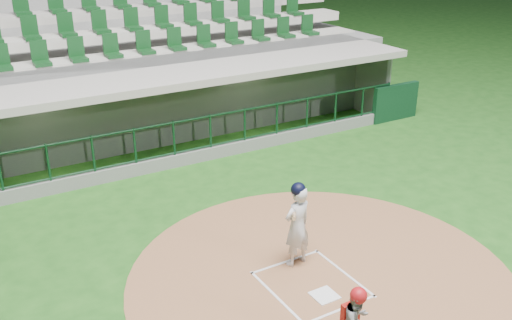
% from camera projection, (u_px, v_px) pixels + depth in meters
% --- Properties ---
extents(ground, '(120.00, 120.00, 0.00)m').
position_uv_depth(ground, '(302.00, 277.00, 10.61)').
color(ground, '#1B4C15').
rests_on(ground, ground).
extents(dirt_circle, '(7.20, 7.20, 0.01)m').
position_uv_depth(dirt_circle, '(321.00, 277.00, 10.59)').
color(dirt_circle, brown).
rests_on(dirt_circle, ground).
extents(home_plate, '(0.43, 0.43, 0.02)m').
position_uv_depth(home_plate, '(324.00, 295.00, 10.05)').
color(home_plate, white).
rests_on(home_plate, dirt_circle).
extents(batter_box_chalk, '(1.55, 1.80, 0.01)m').
position_uv_depth(batter_box_chalk, '(311.00, 284.00, 10.36)').
color(batter_box_chalk, white).
rests_on(batter_box_chalk, ground).
extents(dugout_structure, '(16.40, 3.70, 3.00)m').
position_uv_depth(dugout_structure, '(155.00, 113.00, 16.55)').
color(dugout_structure, gray).
rests_on(dugout_structure, ground).
extents(seating_deck, '(17.00, 6.72, 5.15)m').
position_uv_depth(seating_deck, '(114.00, 75.00, 18.71)').
color(seating_deck, slate).
rests_on(seating_deck, ground).
extents(batter, '(0.87, 0.89, 1.72)m').
position_uv_depth(batter, '(297.00, 224.00, 10.67)').
color(batter, silver).
rests_on(batter, dirt_circle).
extents(catcher, '(0.60, 0.51, 1.14)m').
position_uv_depth(catcher, '(356.00, 320.00, 8.58)').
color(catcher, gray).
rests_on(catcher, dirt_circle).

